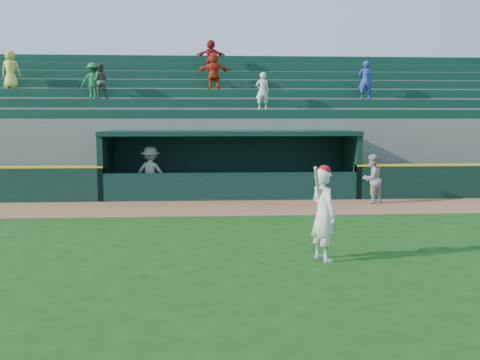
{
  "coord_description": "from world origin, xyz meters",
  "views": [
    {
      "loc": [
        -0.86,
        -12.4,
        2.92
      ],
      "look_at": [
        0.0,
        1.6,
        1.3
      ],
      "focal_mm": 40.0,
      "sensor_mm": 36.0,
      "label": 1
    }
  ],
  "objects": [
    {
      "name": "batter_at_plate",
      "position": [
        1.51,
        -1.7,
        0.99
      ],
      "size": [
        0.69,
        0.87,
        1.99
      ],
      "color": "white",
      "rests_on": "ground"
    },
    {
      "name": "dugout",
      "position": [
        0.0,
        8.0,
        1.36
      ],
      "size": [
        9.4,
        2.8,
        2.46
      ],
      "color": "#62625E",
      "rests_on": "ground"
    },
    {
      "name": "dugout_player_inside",
      "position": [
        -2.92,
        7.2,
        0.95
      ],
      "size": [
        1.34,
        0.93,
        1.9
      ],
      "primitive_type": "imported",
      "rotation": [
        0.0,
        0.0,
        2.95
      ],
      "color": "#A1A19C",
      "rests_on": "ground"
    },
    {
      "name": "stands",
      "position": [
        0.01,
        12.57,
        2.39
      ],
      "size": [
        34.5,
        6.25,
        7.1
      ],
      "color": "slate",
      "rests_on": "ground"
    },
    {
      "name": "dugout_player_front",
      "position": [
        4.8,
        5.58,
        0.85
      ],
      "size": [
        1.04,
        0.98,
        1.7
      ],
      "primitive_type": "imported",
      "rotation": [
        0.0,
        0.0,
        3.7
      ],
      "color": "#A6A6A1",
      "rests_on": "ground"
    },
    {
      "name": "warning_track",
      "position": [
        0.0,
        4.9,
        0.01
      ],
      "size": [
        40.0,
        3.0,
        0.01
      ],
      "primitive_type": "cube",
      "color": "#985F3C",
      "rests_on": "ground"
    },
    {
      "name": "ground",
      "position": [
        0.0,
        0.0,
        0.0
      ],
      "size": [
        120.0,
        120.0,
        0.0
      ],
      "primitive_type": "plane",
      "color": "#154110",
      "rests_on": "ground"
    }
  ]
}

